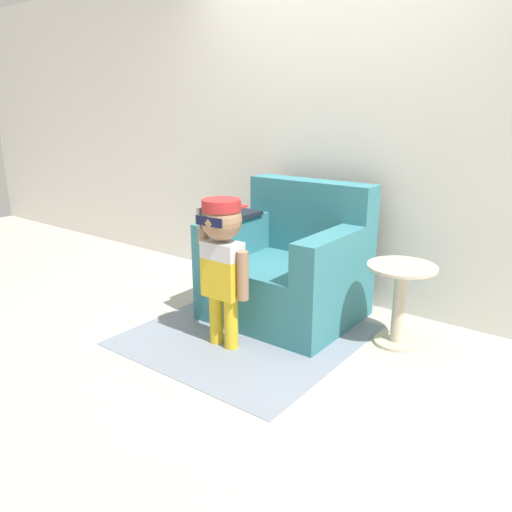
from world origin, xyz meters
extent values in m
plane|color=#ADA89E|center=(0.00, 0.00, 0.00)|extent=(10.00, 10.00, 0.00)
cube|color=silver|center=(0.00, 0.78, 1.30)|extent=(10.00, 0.05, 2.60)
cube|color=teal|center=(0.01, 0.17, 0.21)|extent=(0.98, 0.86, 0.42)
cube|color=teal|center=(0.01, 0.50, 0.68)|extent=(0.98, 0.20, 0.54)
cube|color=teal|center=(-0.39, 0.07, 0.56)|extent=(0.18, 0.66, 0.28)
cube|color=teal|center=(0.41, 0.07, 0.56)|extent=(0.18, 0.66, 0.28)
cube|color=black|center=(-0.39, 0.07, 0.71)|extent=(0.22, 0.47, 0.03)
cylinder|color=gold|center=(-0.11, -0.44, 0.17)|extent=(0.09, 0.09, 0.33)
cylinder|color=gold|center=(0.02, -0.44, 0.17)|extent=(0.09, 0.09, 0.33)
cube|color=gold|center=(-0.04, -0.44, 0.46)|extent=(0.25, 0.14, 0.25)
cube|color=silver|center=(-0.04, -0.44, 0.63)|extent=(0.25, 0.14, 0.11)
sphere|color=#997051|center=(-0.04, -0.44, 0.82)|extent=(0.25, 0.25, 0.25)
cylinder|color=#B22828|center=(-0.04, -0.44, 0.91)|extent=(0.23, 0.23, 0.07)
cube|color=#B22828|center=(-0.04, -0.33, 0.88)|extent=(0.14, 0.11, 0.01)
cube|color=#0F1433|center=(-0.04, -0.55, 0.83)|extent=(0.20, 0.01, 0.05)
cylinder|color=#997051|center=(0.11, -0.44, 0.50)|extent=(0.07, 0.07, 0.30)
cylinder|color=#997051|center=(-0.19, -0.44, 0.73)|extent=(0.10, 0.07, 0.18)
cube|color=gray|center=(-0.19, -0.46, 0.82)|extent=(0.02, 0.07, 0.13)
cylinder|color=beige|center=(0.82, 0.25, 0.01)|extent=(0.28, 0.28, 0.02)
cylinder|color=beige|center=(0.82, 0.25, 0.25)|extent=(0.08, 0.08, 0.51)
cylinder|color=beige|center=(0.82, 0.25, 0.52)|extent=(0.43, 0.43, 0.02)
cube|color=gray|center=(-0.02, -0.24, 0.00)|extent=(1.37, 1.37, 0.01)
camera|label=1|loc=(1.87, -2.62, 1.46)|focal=35.00mm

